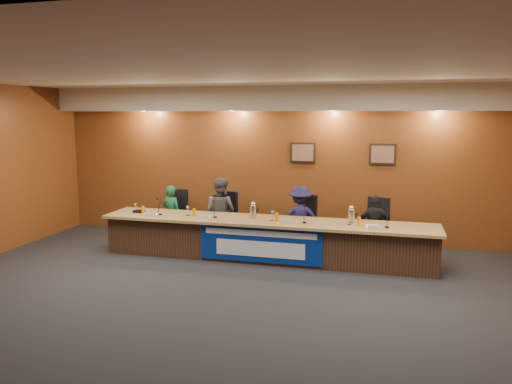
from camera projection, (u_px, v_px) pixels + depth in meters
floor at (224, 307)px, 6.90m from camera, size 10.00×10.00×0.00m
ceiling at (222, 70)px, 6.40m from camera, size 10.00×8.00×0.04m
wall_back at (284, 164)px, 10.47m from camera, size 10.00×0.04×3.20m
soffit at (282, 98)px, 10.02m from camera, size 10.00×0.50×0.50m
dais_body at (266, 240)px, 9.14m from camera, size 6.00×0.80×0.70m
dais_top at (265, 221)px, 9.03m from camera, size 6.10×0.95×0.05m
banner at (260, 244)px, 8.73m from camera, size 2.20×0.02×0.65m
banner_text_upper at (260, 234)px, 8.69m from camera, size 2.00×0.01×0.10m
banner_text_lower at (260, 249)px, 8.73m from camera, size 1.60×0.01×0.28m
wall_photo_left at (303, 153)px, 10.30m from camera, size 0.52×0.04×0.42m
wall_photo_right at (383, 154)px, 9.89m from camera, size 0.52×0.04×0.42m
panelist_a at (172, 214)px, 10.30m from camera, size 0.50×0.39×1.19m
panelist_b at (221, 212)px, 10.01m from camera, size 0.81×0.71×1.39m
panelist_c at (300, 219)px, 9.61m from camera, size 0.89×0.60×1.28m
panelist_d at (375, 226)px, 9.26m from camera, size 0.69×0.31×1.16m
office_chair_a at (174, 219)px, 10.41m from camera, size 0.52×0.52×0.08m
office_chair_b at (222, 221)px, 10.14m from camera, size 0.63×0.63×0.08m
office_chair_c at (301, 226)px, 9.73m from camera, size 0.63×0.63×0.08m
office_chair_d at (375, 230)px, 9.37m from camera, size 0.58×0.58×0.08m
nameplate_a at (150, 214)px, 9.30m from camera, size 0.24×0.08×0.10m
microphone_a at (160, 214)px, 9.44m from camera, size 0.07×0.07×0.02m
juice_glass_a at (143, 210)px, 9.54m from camera, size 0.06×0.06×0.15m
water_glass_a at (136, 208)px, 9.63m from camera, size 0.08×0.08×0.18m
nameplate_b at (203, 216)px, 9.09m from camera, size 0.24×0.08×0.10m
microphone_b at (215, 217)px, 9.20m from camera, size 0.07×0.07×0.02m
juice_glass_b at (194, 212)px, 9.30m from camera, size 0.06×0.06×0.15m
water_glass_b at (188, 211)px, 9.36m from camera, size 0.08×0.08×0.18m
nameplate_c at (290, 221)px, 8.69m from camera, size 0.24×0.08×0.10m
microphone_c at (304, 222)px, 8.74m from camera, size 0.07×0.07×0.02m
juice_glass_c at (277, 217)px, 8.89m from camera, size 0.06×0.06×0.15m
water_glass_c at (272, 216)px, 8.92m from camera, size 0.08×0.08×0.18m
nameplate_d at (376, 227)px, 8.26m from camera, size 0.24×0.08×0.10m
microphone_d at (387, 227)px, 8.38m from camera, size 0.07×0.07×0.02m
juice_glass_d at (359, 221)px, 8.52m from camera, size 0.06×0.06×0.15m
water_glass_d at (349, 220)px, 8.60m from camera, size 0.08×0.08×0.18m
carafe_mid at (253, 212)px, 9.13m from camera, size 0.13×0.13×0.24m
carafe_right at (351, 216)px, 8.72m from camera, size 0.13×0.13×0.24m
speakerphone at (141, 211)px, 9.68m from camera, size 0.32×0.32×0.05m
paper_stack at (373, 226)px, 8.47m from camera, size 0.26×0.33×0.01m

